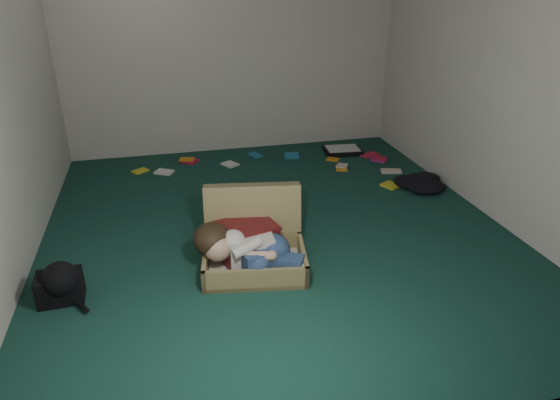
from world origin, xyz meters
name	(u,v)px	position (x,y,z in m)	size (l,w,h in m)	color
floor	(276,229)	(0.00, 0.00, 0.00)	(4.50, 4.50, 0.00)	#153D32
wall_back	(232,44)	(0.00, 2.25, 1.30)	(4.50, 4.50, 0.00)	silver
wall_front	(409,200)	(0.00, -2.25, 1.30)	(4.50, 4.50, 0.00)	silver
wall_right	(499,71)	(2.00, 0.00, 1.30)	(4.50, 4.50, 0.00)	silver
suitcase	(254,241)	(-0.29, -0.47, 0.17)	(0.88, 0.87, 0.57)	olive
person	(247,249)	(-0.38, -0.66, 0.22)	(0.81, 0.50, 0.35)	beige
maroon_bin	(246,242)	(-0.35, -0.45, 0.16)	(0.53, 0.47, 0.32)	#581115
backpack	(60,286)	(-1.70, -0.67, 0.11)	(0.38, 0.30, 0.23)	black
clothing_pile	(421,182)	(1.70, 0.52, 0.07)	(0.41, 0.34, 0.13)	black
paper_tray	(343,150)	(1.28, 1.77, 0.03)	(0.47, 0.37, 0.06)	black
book_scatter	(294,164)	(0.57, 1.51, 0.01)	(3.00, 1.52, 0.02)	yellow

